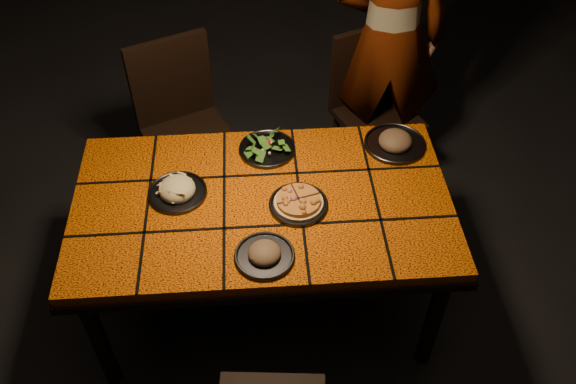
{
  "coord_description": "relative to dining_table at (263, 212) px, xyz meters",
  "views": [
    {
      "loc": [
        -0.02,
        -1.78,
        2.61
      ],
      "look_at": [
        0.11,
        -0.03,
        0.82
      ],
      "focal_mm": 38.0,
      "sensor_mm": 36.0,
      "label": 1
    }
  ],
  "objects": [
    {
      "name": "room_shell",
      "position": [
        0.0,
        0.0,
        0.83
      ],
      "size": [
        6.04,
        7.04,
        3.08
      ],
      "color": "black",
      "rests_on": "ground"
    },
    {
      "name": "dining_table",
      "position": [
        0.0,
        0.0,
        0.0
      ],
      "size": [
        1.62,
        0.92,
        0.75
      ],
      "color": "#D65906",
      "rests_on": "ground"
    },
    {
      "name": "chair_far_right",
      "position": [
        0.65,
        0.96,
        -0.15
      ],
      "size": [
        0.54,
        0.54,
        0.91
      ],
      "rotation": [
        0.0,
        0.0,
        0.39
      ],
      "color": "black",
      "rests_on": "ground"
    },
    {
      "name": "diner",
      "position": [
        0.72,
        1.01,
        0.2
      ],
      "size": [
        0.67,
        0.47,
        1.74
      ],
      "primitive_type": "imported",
      "rotation": [
        0.0,
        0.0,
        3.06
      ],
      "color": "brown",
      "rests_on": "ground"
    },
    {
      "name": "plate_mushroom_b",
      "position": [
        0.63,
        0.3,
        0.1
      ],
      "size": [
        0.28,
        0.28,
        0.09
      ],
      "color": "#353539",
      "rests_on": "dining_table"
    },
    {
      "name": "plate_pasta",
      "position": [
        -0.36,
        0.06,
        0.1
      ],
      "size": [
        0.25,
        0.25,
        0.08
      ],
      "color": "#353539",
      "rests_on": "dining_table"
    },
    {
      "name": "chair_far_left",
      "position": [
        -0.4,
        0.83,
        -0.11
      ],
      "size": [
        0.58,
        0.58,
        0.97
      ],
      "rotation": [
        0.0,
        0.0,
        0.41
      ],
      "color": "black",
      "rests_on": "ground"
    },
    {
      "name": "plate_pizza",
      "position": [
        0.15,
        -0.05,
        0.1
      ],
      "size": [
        0.25,
        0.25,
        0.04
      ],
      "color": "#353539",
      "rests_on": "dining_table"
    },
    {
      "name": "plate_mushroom_a",
      "position": [
        -0.0,
        -0.31,
        0.1
      ],
      "size": [
        0.24,
        0.24,
        0.08
      ],
      "color": "#353539",
      "rests_on": "dining_table"
    },
    {
      "name": "plate_salad",
      "position": [
        0.04,
        0.31,
        0.1
      ],
      "size": [
        0.26,
        0.26,
        0.07
      ],
      "color": "#353539",
      "rests_on": "dining_table"
    }
  ]
}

